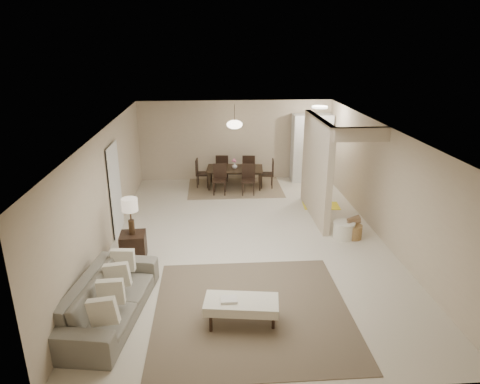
{
  "coord_description": "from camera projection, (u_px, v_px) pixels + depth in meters",
  "views": [
    {
      "loc": [
        -0.79,
        -8.7,
        4.22
      ],
      "look_at": [
        -0.16,
        0.21,
        1.05
      ],
      "focal_mm": 32.0,
      "sensor_mm": 36.0,
      "label": 1
    }
  ],
  "objects": [
    {
      "name": "floor",
      "position": [
        248.0,
        239.0,
        9.64
      ],
      "size": [
        9.0,
        9.0,
        0.0
      ],
      "primitive_type": "plane",
      "color": "beige",
      "rests_on": "ground"
    },
    {
      "name": "back_wall",
      "position": [
        235.0,
        140.0,
        13.45
      ],
      "size": [
        6.0,
        0.0,
        6.0
      ],
      "primitive_type": "plane",
      "rotation": [
        1.57,
        0.0,
        0.0
      ],
      "color": "#C3AE93",
      "rests_on": "floor"
    },
    {
      "name": "dining_chairs",
      "position": [
        235.0,
        173.0,
        12.9
      ],
      "size": [
        2.35,
        1.79,
        0.87
      ],
      "color": "black",
      "rests_on": "dining_rug"
    },
    {
      "name": "wicker_basket",
      "position": [
        354.0,
        232.0,
        9.62
      ],
      "size": [
        0.49,
        0.49,
        0.32
      ],
      "primitive_type": "cylinder",
      "rotation": [
        0.0,
        0.0,
        -0.39
      ],
      "color": "brown",
      "rests_on": "floor"
    },
    {
      "name": "dining_table",
      "position": [
        235.0,
        178.0,
        12.94
      ],
      "size": [
        1.76,
        1.09,
        0.59
      ],
      "primitive_type": "imported",
      "rotation": [
        0.0,
        0.0,
        -0.1
      ],
      "color": "black",
      "rests_on": "dining_rug"
    },
    {
      "name": "left_wall",
      "position": [
        107.0,
        190.0,
        9.02
      ],
      "size": [
        0.0,
        9.0,
        9.0
      ],
      "primitive_type": "plane",
      "rotation": [
        1.57,
        0.0,
        1.57
      ],
      "color": "#C3AE93",
      "rests_on": "floor"
    },
    {
      "name": "partition",
      "position": [
        316.0,
        168.0,
        10.52
      ],
      "size": [
        0.15,
        2.5,
        2.5
      ],
      "primitive_type": "cube",
      "color": "#C3AE93",
      "rests_on": "floor"
    },
    {
      "name": "doorway",
      "position": [
        115.0,
        190.0,
        9.67
      ],
      "size": [
        0.04,
        0.9,
        2.04
      ],
      "primitive_type": "cube",
      "color": "black",
      "rests_on": "floor"
    },
    {
      "name": "table_lamp",
      "position": [
        130.0,
        208.0,
        8.41
      ],
      "size": [
        0.32,
        0.32,
        0.76
      ],
      "color": "#412D1C",
      "rests_on": "side_table"
    },
    {
      "name": "dining_rug",
      "position": [
        235.0,
        187.0,
        13.04
      ],
      "size": [
        2.8,
        2.1,
        0.01
      ],
      "primitive_type": "cube",
      "color": "#856A52",
      "rests_on": "floor"
    },
    {
      "name": "vase",
      "position": [
        235.0,
        166.0,
        12.82
      ],
      "size": [
        0.18,
        0.18,
        0.16
      ],
      "primitive_type": "imported",
      "rotation": [
        0.0,
        0.0,
        0.18
      ],
      "color": "white",
      "rests_on": "dining_table"
    },
    {
      "name": "living_rug",
      "position": [
        252.0,
        310.0,
        7.07
      ],
      "size": [
        3.2,
        3.2,
        0.01
      ],
      "primitive_type": "cube",
      "color": "brown",
      "rests_on": "floor"
    },
    {
      "name": "pantry_cabinet",
      "position": [
        311.0,
        148.0,
        13.35
      ],
      "size": [
        1.2,
        0.55,
        2.1
      ],
      "primitive_type": "cube",
      "color": "silver",
      "rests_on": "floor"
    },
    {
      "name": "ottoman_bench",
      "position": [
        241.0,
        305.0,
        6.66
      ],
      "size": [
        1.21,
        0.68,
        0.41
      ],
      "rotation": [
        0.0,
        0.0,
        -0.14
      ],
      "color": "silver",
      "rests_on": "living_rug"
    },
    {
      "name": "yellow_mat",
      "position": [
        321.0,
        206.0,
        11.55
      ],
      "size": [
        1.0,
        0.66,
        0.01
      ],
      "primitive_type": "cube",
      "rotation": [
        0.0,
        0.0,
        -0.08
      ],
      "color": "yellow",
      "rests_on": "floor"
    },
    {
      "name": "sofa",
      "position": [
        109.0,
        298.0,
        6.8
      ],
      "size": [
        2.52,
        1.31,
        0.7
      ],
      "primitive_type": "imported",
      "rotation": [
        0.0,
        0.0,
        1.41
      ],
      "color": "slate",
      "rests_on": "floor"
    },
    {
      "name": "pendant_light",
      "position": [
        235.0,
        124.0,
        12.4
      ],
      "size": [
        0.46,
        0.46,
        0.71
      ],
      "color": "#412D1C",
      "rests_on": "ceiling"
    },
    {
      "name": "ceiling",
      "position": [
        248.0,
        129.0,
        8.8
      ],
      "size": [
        9.0,
        9.0,
        0.0
      ],
      "primitive_type": "plane",
      "rotation": [
        3.14,
        0.0,
        0.0
      ],
      "color": "white",
      "rests_on": "back_wall"
    },
    {
      "name": "round_pouf",
      "position": [
        344.0,
        230.0,
        9.63
      ],
      "size": [
        0.49,
        0.49,
        0.38
      ],
      "primitive_type": "cylinder",
      "color": "silver",
      "rests_on": "floor"
    },
    {
      "name": "flush_light",
      "position": [
        320.0,
        107.0,
        11.98
      ],
      "size": [
        0.44,
        0.44,
        0.05
      ],
      "primitive_type": "cylinder",
      "color": "white",
      "rests_on": "ceiling"
    },
    {
      "name": "side_table",
      "position": [
        133.0,
        246.0,
        8.69
      ],
      "size": [
        0.52,
        0.52,
        0.55
      ],
      "primitive_type": "cube",
      "rotation": [
        0.0,
        0.0,
        0.05
      ],
      "color": "black",
      "rests_on": "floor"
    },
    {
      "name": "right_wall",
      "position": [
        383.0,
        183.0,
        9.42
      ],
      "size": [
        0.0,
        9.0,
        9.0
      ],
      "primitive_type": "plane",
      "rotation": [
        1.57,
        0.0,
        -1.57
      ],
      "color": "#C3AE93",
      "rests_on": "floor"
    }
  ]
}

